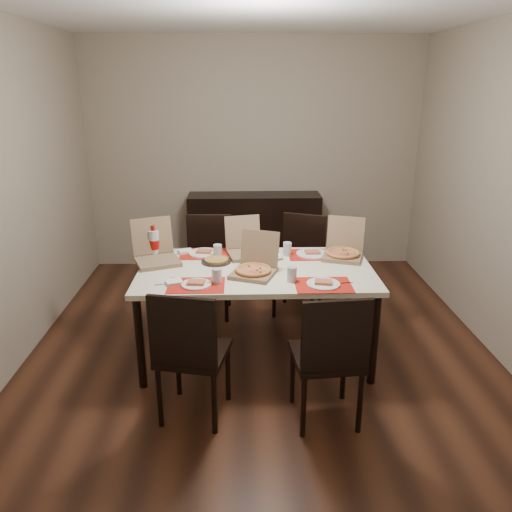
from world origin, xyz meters
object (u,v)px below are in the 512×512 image
at_px(sideboard, 254,233).
at_px(chair_far_right, 301,260).
at_px(chair_near_right, 330,354).
at_px(dip_bowl, 276,257).
at_px(chair_near_left, 190,351).
at_px(soda_bottle, 154,244).
at_px(chair_far_left, 209,261).
at_px(dining_table, 256,276).
at_px(pizza_box_center, 255,268).

bearing_deg(sideboard, chair_far_right, -70.04).
height_order(chair_near_right, dip_bowl, chair_near_right).
bearing_deg(chair_near_left, soda_bottle, 108.70).
distance_m(chair_far_left, chair_far_right, 0.87).
distance_m(dining_table, chair_near_right, 1.01).
distance_m(chair_near_left, soda_bottle, 1.24).
distance_m(sideboard, chair_far_right, 1.20).
relative_size(chair_near_right, chair_far_right, 1.00).
xyz_separation_m(sideboard, dip_bowl, (0.13, -1.76, 0.31)).
relative_size(chair_near_right, pizza_box_center, 2.22).
bearing_deg(dip_bowl, chair_near_left, -120.63).
distance_m(sideboard, chair_near_right, 2.89).
height_order(sideboard, dining_table, sideboard).
bearing_deg(chair_near_right, pizza_box_center, 119.91).
distance_m(chair_near_left, chair_near_right, 0.88).
relative_size(chair_far_right, pizza_box_center, 2.22).
bearing_deg(chair_far_right, sideboard, 109.96).
xyz_separation_m(chair_near_right, chair_far_left, (-0.85, 1.74, 0.00)).
bearing_deg(chair_far_left, dining_table, -63.42).
relative_size(dining_table, soda_bottle, 6.80).
bearing_deg(sideboard, dip_bowl, -85.84).
bearing_deg(dip_bowl, chair_far_left, 133.05).
bearing_deg(soda_bottle, chair_near_left, -71.30).
xyz_separation_m(chair_far_right, pizza_box_center, (-0.47, -0.96, 0.29)).
bearing_deg(soda_bottle, dip_bowl, -5.01).
xyz_separation_m(dining_table, pizza_box_center, (-0.01, -0.12, 0.12)).
xyz_separation_m(sideboard, soda_bottle, (-0.87, -1.67, 0.41)).
distance_m(chair_near_right, chair_far_left, 1.94).
height_order(dining_table, pizza_box_center, pizza_box_center).
distance_m(chair_far_left, soda_bottle, 0.76).
bearing_deg(chair_far_right, soda_bottle, -156.98).
bearing_deg(soda_bottle, pizza_box_center, -27.46).
distance_m(chair_far_right, pizza_box_center, 1.11).
relative_size(chair_far_right, soda_bottle, 3.51).
bearing_deg(dip_bowl, sideboard, 94.16).
distance_m(chair_near_right, pizza_box_center, 0.94).
bearing_deg(soda_bottle, chair_far_left, 53.88).
height_order(sideboard, soda_bottle, soda_bottle).
height_order(sideboard, chair_near_left, chair_near_left).
bearing_deg(sideboard, chair_near_right, -82.26).
relative_size(dining_table, chair_near_right, 1.94).
xyz_separation_m(chair_near_left, soda_bottle, (-0.38, 1.12, 0.35)).
relative_size(chair_near_left, chair_far_left, 1.00).
xyz_separation_m(chair_near_left, dip_bowl, (0.61, 1.04, 0.25)).
bearing_deg(sideboard, dining_table, -91.23).
bearing_deg(chair_near_left, dip_bowl, 59.37).
distance_m(dining_table, chair_near_left, 0.95).
distance_m(dining_table, pizza_box_center, 0.17).
height_order(pizza_box_center, soda_bottle, pizza_box_center).
bearing_deg(chair_near_right, dining_table, 115.69).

